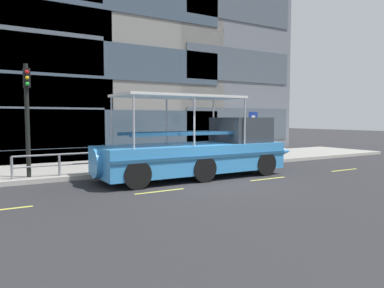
# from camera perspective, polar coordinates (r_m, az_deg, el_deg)

# --- Properties ---
(ground_plane) EXTENTS (120.00, 120.00, 0.00)m
(ground_plane) POSITION_cam_1_polar(r_m,az_deg,el_deg) (13.89, 2.85, -5.98)
(ground_plane) COLOR #2B2B2D
(sidewalk) EXTENTS (32.00, 4.80, 0.18)m
(sidewalk) POSITION_cam_1_polar(r_m,az_deg,el_deg) (18.73, -6.83, -3.13)
(sidewalk) COLOR #99968E
(sidewalk) RESTS_ON ground_plane
(curb_edge) EXTENTS (32.00, 0.18, 0.18)m
(curb_edge) POSITION_cam_1_polar(r_m,az_deg,el_deg) (16.51, -3.24, -4.07)
(curb_edge) COLOR #B2ADA3
(curb_edge) RESTS_ON ground_plane
(lane_centreline) EXTENTS (25.80, 0.12, 0.01)m
(lane_centreline) POSITION_cam_1_polar(r_m,az_deg,el_deg) (13.42, 4.24, -6.33)
(lane_centreline) COLOR #DBD64C
(lane_centreline) RESTS_ON ground_plane
(curb_guardrail) EXTENTS (11.81, 0.09, 0.87)m
(curb_guardrail) POSITION_cam_1_polar(r_m,az_deg,el_deg) (16.47, -5.60, -1.77)
(curb_guardrail) COLOR gray
(curb_guardrail) RESTS_ON sidewalk
(traffic_light_pole) EXTENTS (0.24, 0.46, 4.28)m
(traffic_light_pole) POSITION_cam_1_polar(r_m,az_deg,el_deg) (15.09, -24.38, 5.00)
(traffic_light_pole) COLOR black
(traffic_light_pole) RESTS_ON sidewalk
(parking_sign) EXTENTS (0.60, 0.12, 2.59)m
(parking_sign) POSITION_cam_1_polar(r_m,az_deg,el_deg) (20.33, 9.48, 2.64)
(parking_sign) COLOR #4C4F54
(parking_sign) RESTS_ON sidewalk
(duck_tour_boat) EXTENTS (9.69, 2.61, 3.32)m
(duck_tour_boat) POSITION_cam_1_polar(r_m,az_deg,el_deg) (15.13, 1.82, -1.09)
(duck_tour_boat) COLOR #388CD1
(duck_tour_boat) RESTS_ON ground_plane
(pedestrian_near_bow) EXTENTS (0.34, 0.40, 1.69)m
(pedestrian_near_bow) POSITION_cam_1_polar(r_m,az_deg,el_deg) (18.76, 2.99, 0.32)
(pedestrian_near_bow) COLOR #47423D
(pedestrian_near_bow) RESTS_ON sidewalk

